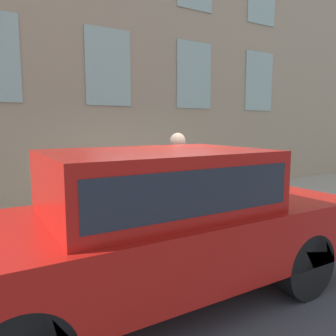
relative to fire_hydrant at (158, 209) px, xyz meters
The scene contains 6 objects.
ground_plane 0.73m from the fire_hydrant, 147.06° to the right, with size 80.00×80.00×0.00m, color #47474C.
sidewalk 1.36m from the fire_hydrant, 10.54° to the right, with size 3.18×60.00×0.17m.
building_facade 4.96m from the fire_hydrant, ahead, with size 0.33×40.00×9.10m.
fire_hydrant is the anchor object (origin of this frame).
person 0.75m from the fire_hydrant, 79.25° to the right, with size 0.41×0.27×1.71m.
parked_car_red_near 1.89m from the fire_hydrant, 150.82° to the left, with size 1.84×4.90×1.73m.
Camera 1 is at (-4.37, 2.83, 1.99)m, focal length 35.00 mm.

